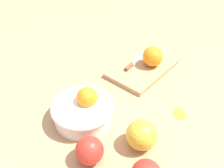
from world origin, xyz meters
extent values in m
plane|color=tan|center=(0.00, 0.00, 0.00)|extent=(2.40, 2.40, 0.00)
cylinder|color=white|center=(-0.15, 0.09, 0.02)|extent=(0.17, 0.17, 0.05)
torus|color=white|center=(-0.15, 0.09, 0.05)|extent=(0.18, 0.18, 0.02)
sphere|color=orange|center=(-0.13, 0.10, 0.06)|extent=(0.06, 0.06, 0.06)
cube|color=tan|center=(0.16, 0.04, 0.01)|extent=(0.28, 0.21, 0.02)
sphere|color=orange|center=(0.18, 0.02, 0.05)|extent=(0.07, 0.07, 0.07)
cube|color=silver|center=(0.20, 0.08, 0.02)|extent=(0.11, 0.03, 0.00)
cylinder|color=brown|center=(0.12, 0.08, 0.02)|extent=(0.05, 0.02, 0.01)
sphere|color=red|center=(-0.26, 0.00, 0.04)|extent=(0.07, 0.07, 0.07)
sphere|color=gold|center=(-0.16, -0.09, 0.04)|extent=(0.08, 0.08, 0.08)
ellipsoid|color=orange|center=(0.01, -0.15, 0.00)|extent=(0.06, 0.06, 0.01)
camera|label=1|loc=(-0.55, -0.23, 0.55)|focal=39.99mm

